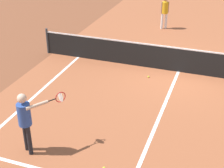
% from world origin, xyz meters
% --- Properties ---
extents(ground_plane, '(60.00, 60.00, 0.00)m').
position_xyz_m(ground_plane, '(0.00, 0.00, 0.00)').
color(ground_plane, brown).
extents(court_surface_inbounds, '(10.62, 24.40, 0.00)m').
position_xyz_m(court_surface_inbounds, '(0.00, 0.00, 0.00)').
color(court_surface_inbounds, '#9E5433').
rests_on(court_surface_inbounds, ground_plane).
extents(line_center_service, '(0.10, 6.40, 0.01)m').
position_xyz_m(line_center_service, '(0.00, -3.20, 0.00)').
color(line_center_service, white).
rests_on(line_center_service, ground_plane).
extents(net, '(11.08, 0.09, 1.07)m').
position_xyz_m(net, '(0.00, 0.00, 0.49)').
color(net, '#33383D').
rests_on(net, ground_plane).
extents(player_near, '(0.93, 0.95, 1.67)m').
position_xyz_m(player_near, '(-2.74, -5.89, 1.04)').
color(player_near, black).
rests_on(player_near, ground_plane).
extents(player_far, '(0.36, 0.32, 1.61)m').
position_xyz_m(player_far, '(-1.58, 4.79, 0.98)').
color(player_far, white).
rests_on(player_far, ground_plane).
extents(tennis_ball_mid_court, '(0.07, 0.07, 0.07)m').
position_xyz_m(tennis_ball_mid_court, '(-0.75, -5.89, 0.03)').
color(tennis_ball_mid_court, '#CCE033').
rests_on(tennis_ball_mid_court, ground_plane).
extents(tennis_ball_near_net, '(0.07, 0.07, 0.07)m').
position_xyz_m(tennis_ball_near_net, '(-0.94, -0.84, 0.03)').
color(tennis_ball_near_net, '#CCE033').
rests_on(tennis_ball_near_net, ground_plane).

